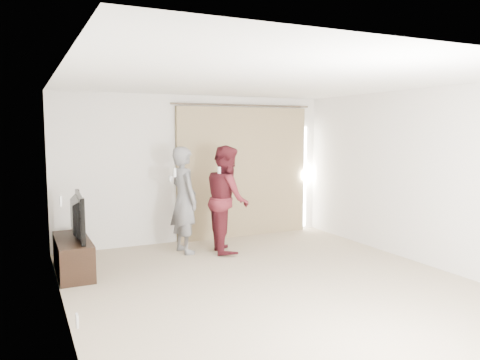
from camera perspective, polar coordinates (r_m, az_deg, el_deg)
name	(u,v)px	position (r m, az deg, el deg)	size (l,w,h in m)	color
floor	(271,284)	(6.22, 3.83, -12.54)	(5.50, 5.50, 0.00)	tan
wall_back	(197,168)	(8.43, -5.28, 1.41)	(5.00, 0.04, 2.60)	silver
wall_left	(62,197)	(5.20, -20.88, -1.92)	(0.04, 5.50, 2.60)	silver
ceiling	(273,80)	(5.93, 4.02, 12.02)	(5.00, 5.50, 0.01)	white
curtain	(244,172)	(8.73, 0.52, 0.96)	(2.80, 0.11, 2.46)	tan
tv_console	(73,256)	(6.99, -19.69, -8.70)	(0.44, 1.27, 0.49)	black
tv	(71,216)	(6.87, -19.85, -4.20)	(1.09, 0.14, 0.63)	black
scratching_post	(79,245)	(7.79, -19.06, -7.53)	(0.36, 0.36, 0.48)	#C7B588
person_man	(184,200)	(7.61, -6.85, -2.42)	(0.50, 0.69, 1.73)	slate
person_woman	(227,199)	(7.63, -1.59, -2.30)	(0.82, 0.96, 1.74)	#561720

